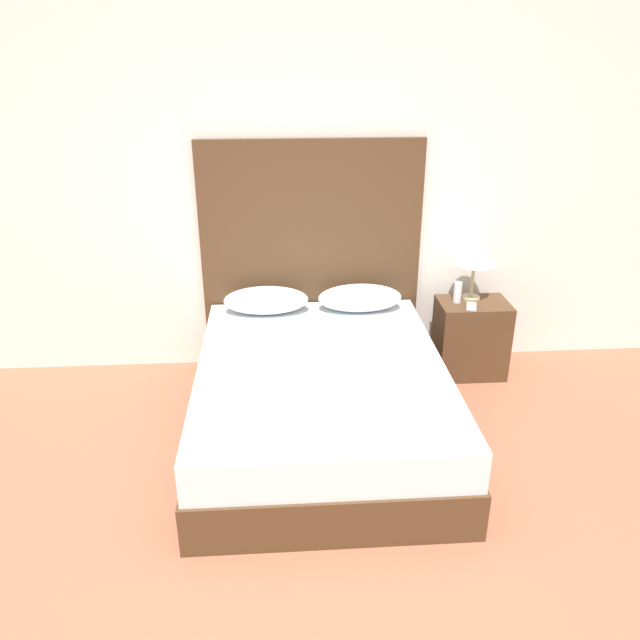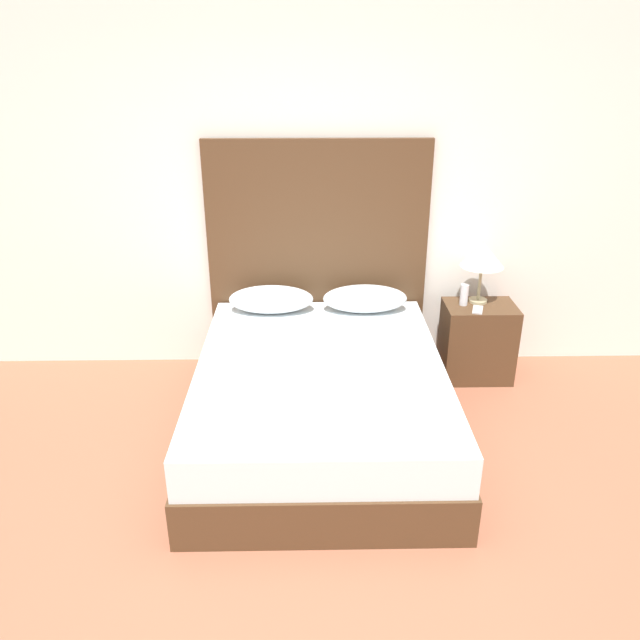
% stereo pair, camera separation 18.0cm
% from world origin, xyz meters
% --- Properties ---
extents(ground_plane, '(16.00, 16.00, 0.00)m').
position_xyz_m(ground_plane, '(0.00, 0.00, 0.00)').
color(ground_plane, '#9E5B42').
extents(wall_back, '(10.00, 0.06, 2.70)m').
position_xyz_m(wall_back, '(0.00, 2.50, 1.35)').
color(wall_back, white).
rests_on(wall_back, ground_plane).
extents(bed, '(1.56, 2.04, 0.53)m').
position_xyz_m(bed, '(0.07, 1.38, 0.26)').
color(bed, '#4C331E').
rests_on(bed, ground_plane).
extents(headboard, '(1.64, 0.05, 1.75)m').
position_xyz_m(headboard, '(0.07, 2.43, 0.88)').
color(headboard, '#4C331E').
rests_on(headboard, ground_plane).
extents(pillow_left, '(0.62, 0.29, 0.20)m').
position_xyz_m(pillow_left, '(-0.27, 2.21, 0.63)').
color(pillow_left, silver).
rests_on(pillow_left, bed).
extents(pillow_right, '(0.62, 0.29, 0.20)m').
position_xyz_m(pillow_right, '(0.42, 2.21, 0.63)').
color(pillow_right, silver).
rests_on(pillow_right, bed).
extents(phone_on_bed, '(0.07, 0.15, 0.01)m').
position_xyz_m(phone_on_bed, '(0.31, 1.41, 0.54)').
color(phone_on_bed, '#B7B7BC').
rests_on(phone_on_bed, bed).
extents(nightstand, '(0.52, 0.37, 0.59)m').
position_xyz_m(nightstand, '(1.28, 2.16, 0.30)').
color(nightstand, '#4C331E').
rests_on(nightstand, ground_plane).
extents(table_lamp, '(0.32, 0.32, 0.46)m').
position_xyz_m(table_lamp, '(1.27, 2.24, 0.95)').
color(table_lamp, tan).
rests_on(table_lamp, nightstand).
extents(phone_on_nightstand, '(0.11, 0.16, 0.01)m').
position_xyz_m(phone_on_nightstand, '(1.23, 2.07, 0.60)').
color(phone_on_nightstand, '#B7B7BC').
rests_on(phone_on_nightstand, nightstand).
extents(toiletry_bottle, '(0.06, 0.06, 0.16)m').
position_xyz_m(toiletry_bottle, '(1.15, 2.18, 0.67)').
color(toiletry_bottle, silver).
rests_on(toiletry_bottle, nightstand).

